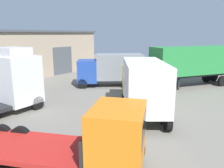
{
  "coord_description": "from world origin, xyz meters",
  "views": [
    {
      "loc": [
        -14.56,
        -8.49,
        5.28
      ],
      "look_at": [
        -1.66,
        0.96,
        1.6
      ],
      "focal_mm": 35.0,
      "sensor_mm": 36.0,
      "label": 1
    }
  ],
  "objects_px": {
    "flatbed_truck_orange": "(90,140)",
    "gravel_pile": "(145,69)",
    "tractor_unit_white": "(12,82)",
    "box_truck_yellow": "(142,83)",
    "container_trailer_green": "(195,61)",
    "box_truck_blue": "(111,68)",
    "oil_drum": "(150,89)"
  },
  "relations": [
    {
      "from": "tractor_unit_white",
      "to": "oil_drum",
      "type": "distance_m",
      "value": 11.35
    },
    {
      "from": "flatbed_truck_orange",
      "to": "oil_drum",
      "type": "distance_m",
      "value": 12.23
    },
    {
      "from": "box_truck_yellow",
      "to": "oil_drum",
      "type": "bearing_deg",
      "value": -15.95
    },
    {
      "from": "flatbed_truck_orange",
      "to": "gravel_pile",
      "type": "relative_size",
      "value": 1.8
    },
    {
      "from": "tractor_unit_white",
      "to": "container_trailer_green",
      "type": "distance_m",
      "value": 17.05
    },
    {
      "from": "container_trailer_green",
      "to": "box_truck_blue",
      "type": "xyz_separation_m",
      "value": [
        -4.95,
        6.96,
        -0.73
      ]
    },
    {
      "from": "flatbed_truck_orange",
      "to": "gravel_pile",
      "type": "distance_m",
      "value": 21.76
    },
    {
      "from": "box_truck_yellow",
      "to": "flatbed_truck_orange",
      "type": "relative_size",
      "value": 0.98
    },
    {
      "from": "tractor_unit_white",
      "to": "oil_drum",
      "type": "height_order",
      "value": "tractor_unit_white"
    },
    {
      "from": "container_trailer_green",
      "to": "oil_drum",
      "type": "height_order",
      "value": "container_trailer_green"
    },
    {
      "from": "tractor_unit_white",
      "to": "container_trailer_green",
      "type": "bearing_deg",
      "value": -30.61
    },
    {
      "from": "oil_drum",
      "to": "container_trailer_green",
      "type": "bearing_deg",
      "value": -23.11
    },
    {
      "from": "tractor_unit_white",
      "to": "box_truck_blue",
      "type": "relative_size",
      "value": 1.02
    },
    {
      "from": "box_truck_yellow",
      "to": "flatbed_truck_orange",
      "type": "xyz_separation_m",
      "value": [
        -7.12,
        -1.6,
        -0.7
      ]
    },
    {
      "from": "tractor_unit_white",
      "to": "box_truck_yellow",
      "type": "distance_m",
      "value": 8.92
    },
    {
      "from": "oil_drum",
      "to": "flatbed_truck_orange",
      "type": "bearing_deg",
      "value": -164.35
    },
    {
      "from": "oil_drum",
      "to": "tractor_unit_white",
      "type": "bearing_deg",
      "value": 149.9
    },
    {
      "from": "tractor_unit_white",
      "to": "gravel_pile",
      "type": "bearing_deg",
      "value": -5.22
    },
    {
      "from": "box_truck_blue",
      "to": "flatbed_truck_orange",
      "type": "bearing_deg",
      "value": 83.54
    },
    {
      "from": "tractor_unit_white",
      "to": "box_truck_yellow",
      "type": "xyz_separation_m",
      "value": [
        5.1,
        -7.32,
        -0.05
      ]
    },
    {
      "from": "gravel_pile",
      "to": "oil_drum",
      "type": "distance_m",
      "value": 9.73
    },
    {
      "from": "container_trailer_green",
      "to": "box_truck_yellow",
      "type": "xyz_separation_m",
      "value": [
        -9.99,
        0.6,
        -0.55
      ]
    },
    {
      "from": "container_trailer_green",
      "to": "oil_drum",
      "type": "bearing_deg",
      "value": 10.43
    },
    {
      "from": "gravel_pile",
      "to": "tractor_unit_white",
      "type": "bearing_deg",
      "value": 177.68
    },
    {
      "from": "tractor_unit_white",
      "to": "container_trailer_green",
      "type": "xyz_separation_m",
      "value": [
        15.09,
        -7.93,
        0.5
      ]
    },
    {
      "from": "oil_drum",
      "to": "box_truck_yellow",
      "type": "bearing_deg",
      "value": -159.93
    },
    {
      "from": "flatbed_truck_orange",
      "to": "tractor_unit_white",
      "type": "bearing_deg",
      "value": 143.09
    },
    {
      "from": "tractor_unit_white",
      "to": "box_truck_blue",
      "type": "height_order",
      "value": "tractor_unit_white"
    },
    {
      "from": "container_trailer_green",
      "to": "flatbed_truck_orange",
      "type": "height_order",
      "value": "container_trailer_green"
    },
    {
      "from": "container_trailer_green",
      "to": "box_truck_blue",
      "type": "height_order",
      "value": "container_trailer_green"
    },
    {
      "from": "box_truck_blue",
      "to": "gravel_pile",
      "type": "distance_m",
      "value": 8.07
    },
    {
      "from": "container_trailer_green",
      "to": "oil_drum",
      "type": "distance_m",
      "value": 6.21
    }
  ]
}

